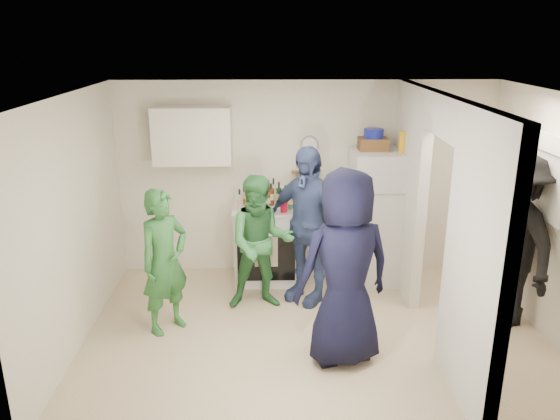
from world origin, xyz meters
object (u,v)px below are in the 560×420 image
Objects in this scene: fridge at (378,217)px; wicker_basket at (373,144)px; yellow_cup_stack_top at (403,142)px; person_green_left at (165,262)px; person_denim at (307,225)px; person_green_center at (261,243)px; stove at (266,243)px; blue_bowl at (374,133)px; person_navy at (345,269)px; person_nook at (511,240)px.

wicker_basket is (-0.10, 0.05, 0.92)m from fridge.
yellow_cup_stack_top reaches higher than wicker_basket.
yellow_cup_stack_top reaches higher than person_green_left.
person_denim is (-0.84, -0.60, -0.83)m from wicker_basket.
person_green_center is at bearing -150.83° from wicker_basket.
wicker_basket is at bearing 74.70° from person_denim.
person_green_center is (-0.06, -0.74, 0.30)m from stove.
blue_bowl is 0.13× the size of person_navy.
stove is at bearing 168.26° from person_denim.
person_green_center is (-1.47, -0.71, -0.06)m from fridge.
yellow_cup_stack_top reaches higher than person_denim.
stove is 1.45m from fridge.
person_green_center is 0.82× the size of person_nook.
blue_bowl reaches higher than person_navy.
person_denim is (0.47, -0.58, 0.44)m from stove.
person_green_left is at bearing -130.38° from stove.
person_green_center is at bearing -150.83° from blue_bowl.
person_nook is at bearing -24.11° from stove.
yellow_cup_stack_top is 0.16× the size of person_green_left.
fridge is 1.09m from person_denim.
person_green_center is 0.82× the size of person_navy.
person_green_left is at bearing -157.53° from yellow_cup_stack_top.
yellow_cup_stack_top reaches higher than stove.
blue_bowl reaches higher than wicker_basket.
fridge is 1.94m from person_navy.
blue_bowl is 1.92m from person_green_center.
person_nook is at bearing 23.84° from person_denim.
wicker_basket is 1.84m from person_green_center.
person_navy reaches higher than person_green_left.
blue_bowl reaches higher than fridge.
fridge is 6.75× the size of yellow_cup_stack_top.
wicker_basket is 0.36m from yellow_cup_stack_top.
person_denim is at bearing -158.86° from yellow_cup_stack_top.
person_nook reaches higher than person_navy.
person_navy is (-0.57, -1.86, -0.94)m from blue_bowl.
wicker_basket is at bearing 154.89° from yellow_cup_stack_top.
yellow_cup_stack_top is 1.52m from person_denim.
person_green_center is at bearing -160.04° from yellow_cup_stack_top.
yellow_cup_stack_top is at bearing -148.46° from person_nook.
fridge is at bearing -26.57° from wicker_basket.
stove is at bearing 175.43° from yellow_cup_stack_top.
yellow_cup_stack_top is at bearing -23.45° from person_green_left.
fridge is 0.91× the size of person_denim.
wicker_basket is 1.93m from person_nook.
person_navy is (-0.89, -1.71, -0.86)m from yellow_cup_stack_top.
yellow_cup_stack_top is at bearing 15.98° from person_green_center.
fridge is 1.08× the size of person_green_left.
blue_bowl is 0.13× the size of person_denim.
stove is 0.62× the size of person_green_center.
yellow_cup_stack_top is 0.13× the size of person_nook.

